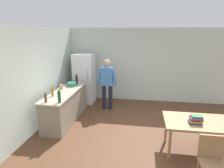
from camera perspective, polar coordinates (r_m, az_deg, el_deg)
ground_plane at (r=4.99m, az=5.77°, el=-15.90°), size 14.00×14.00×0.00m
wall_back at (r=7.38m, az=7.52°, el=5.52°), size 6.40×0.12×2.70m
wall_left at (r=5.42m, az=-22.25°, el=1.00°), size 0.12×5.60×2.70m
kitchen_counter at (r=5.92m, az=-13.39°, el=-6.22°), size 0.64×2.20×0.90m
refrigerator at (r=7.20m, az=-8.07°, el=1.59°), size 0.70×0.67×1.80m
person at (r=6.43m, az=-1.43°, el=0.82°), size 0.70×0.22×1.70m
dining_table at (r=4.57m, az=23.90°, el=-10.79°), size 1.40×0.90×0.75m
chair at (r=3.82m, az=27.35°, el=-18.90°), size 0.42×0.42×0.91m
cooking_pot at (r=6.28m, az=-11.67°, el=-0.03°), size 0.40×0.28×0.12m
utensil_jar at (r=6.01m, az=-14.59°, el=-0.71°), size 0.11×0.11×0.32m
bottle_wine_green at (r=4.86m, az=-15.20°, el=-3.67°), size 0.08×0.08×0.34m
bottle_wine_dark at (r=6.48m, az=-10.34°, el=1.31°), size 0.08×0.08×0.34m
bottle_oil_amber at (r=5.41m, az=-17.04°, el=-2.23°), size 0.06×0.06×0.28m
bottle_beer_brown at (r=5.00m, az=-18.87°, el=-3.93°), size 0.06×0.06×0.26m
book_stack at (r=4.38m, az=23.34°, el=-9.49°), size 0.28×0.20×0.17m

